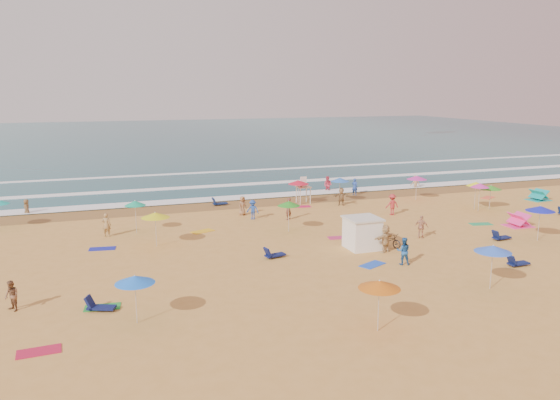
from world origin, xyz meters
name	(u,v)px	position (x,y,z in m)	size (l,w,h in m)	color
ground	(316,235)	(0.00, 0.00, 0.00)	(220.00, 220.00, 0.00)	gold
ocean	(165,138)	(0.00, 84.00, 0.00)	(220.00, 140.00, 0.18)	#0C4756
wet_sand	(264,202)	(0.00, 12.50, 0.01)	(220.00, 220.00, 0.00)	olive
surf_foam	(240,186)	(0.00, 21.32, 0.10)	(200.00, 18.70, 0.05)	white
cabana	(362,234)	(1.57, -4.12, 1.00)	(2.00, 2.00, 2.00)	white
cabana_roof	(363,218)	(1.57, -4.12, 2.06)	(2.20, 2.20, 0.12)	silver
bicycle	(389,240)	(3.47, -4.42, 0.48)	(0.63, 1.82, 0.96)	black
lifeguard_stand	(303,192)	(3.27, 10.85, 1.05)	(1.20, 1.20, 2.10)	white
beach_umbrellas	(353,205)	(2.54, -0.81, 2.19)	(57.61, 29.44, 0.74)	#CE6111
loungers	(380,239)	(3.52, -3.02, 0.17)	(53.15, 23.62, 0.34)	#0F144D
towels	(339,241)	(0.84, -2.07, 0.01)	(43.74, 23.40, 0.03)	#B9173A
popup_tents	(530,205)	(20.47, 1.06, 0.60)	(11.32, 9.21, 1.20)	#FE389A
beachgoers	(319,209)	(2.16, 4.61, 0.79)	(38.86, 24.61, 2.06)	tan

